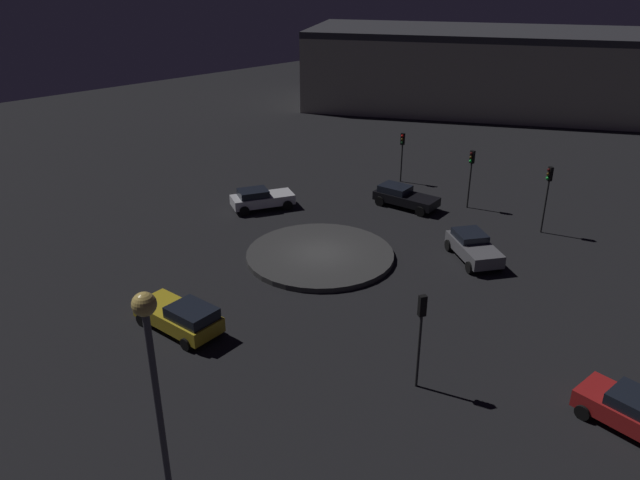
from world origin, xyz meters
The scene contains 13 objects.
ground_plane centered at (0.00, 0.00, 0.00)m, with size 114.48×114.48×0.00m, color black.
roundabout_island centered at (0.00, 0.00, 0.16)m, with size 8.77×8.77×0.32m, color #383838.
car_grey centered at (6.26, 6.51, 0.79)m, with size 4.55×3.73×1.49m.
car_white centered at (-8.55, 2.17, 0.78)m, with size 3.27×4.68×1.49m.
car_black centered at (-1.98, 9.92, 0.76)m, with size 4.79×2.70×1.44m.
car_yellow centered at (1.34, -10.21, 0.80)m, with size 4.78×2.67×1.57m.
car_red centered at (18.78, -1.18, 0.77)m, with size 4.16×2.15×1.50m.
traffic_light_north centered at (1.21, 13.12, 2.98)m, with size 0.32×0.37×4.19m.
traffic_light_north_near centered at (-5.62, 13.85, 2.80)m, with size 0.36×0.39×3.92m.
traffic_light_southeast centered at (11.60, -5.22, 3.08)m, with size 0.39×0.36×4.35m.
traffic_light_northeast centered at (7.01, 13.02, 3.15)m, with size 0.37×0.40×4.44m.
streetlamp_southeast centered at (12.59, -17.07, 6.40)m, with size 0.59×0.59×9.46m.
store_building centered at (-17.19, 39.93, 4.40)m, with size 39.44×33.27×8.79m.
Camera 1 is at (24.33, -22.40, 16.46)m, focal length 34.79 mm.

